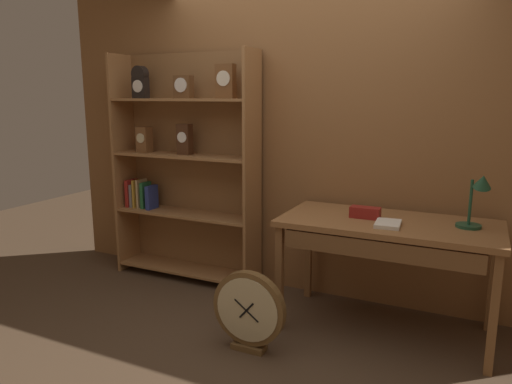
% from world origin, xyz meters
% --- Properties ---
extents(ground_plane, '(10.00, 10.00, 0.00)m').
position_xyz_m(ground_plane, '(0.00, 0.00, 0.00)').
color(ground_plane, '#4C3826').
extents(back_wood_panel, '(4.80, 0.05, 2.60)m').
position_xyz_m(back_wood_panel, '(0.00, 1.25, 1.30)').
color(back_wood_panel, brown).
rests_on(back_wood_panel, ground).
extents(bookshelf, '(1.37, 0.32, 2.02)m').
position_xyz_m(bookshelf, '(-1.11, 1.07, 1.02)').
color(bookshelf, '#9E6B3D').
rests_on(bookshelf, ground).
extents(workbench, '(1.47, 0.72, 0.81)m').
position_xyz_m(workbench, '(0.76, 0.77, 0.72)').
color(workbench, brown).
rests_on(workbench, ground).
extents(desk_lamp, '(0.21, 0.21, 0.38)m').
position_xyz_m(desk_lamp, '(1.30, 0.83, 1.02)').
color(desk_lamp, '#1E472D').
rests_on(desk_lamp, workbench).
extents(toolbox_small, '(0.21, 0.09, 0.08)m').
position_xyz_m(toolbox_small, '(0.59, 0.81, 0.84)').
color(toolbox_small, maroon).
rests_on(toolbox_small, workbench).
extents(open_repair_manual, '(0.18, 0.23, 0.02)m').
position_xyz_m(open_repair_manual, '(0.78, 0.67, 0.82)').
color(open_repair_manual, silver).
rests_on(open_repair_manual, workbench).
extents(round_clock_large, '(0.50, 0.11, 0.54)m').
position_xyz_m(round_clock_large, '(0.02, 0.13, 0.28)').
color(round_clock_large, brown).
rests_on(round_clock_large, ground).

